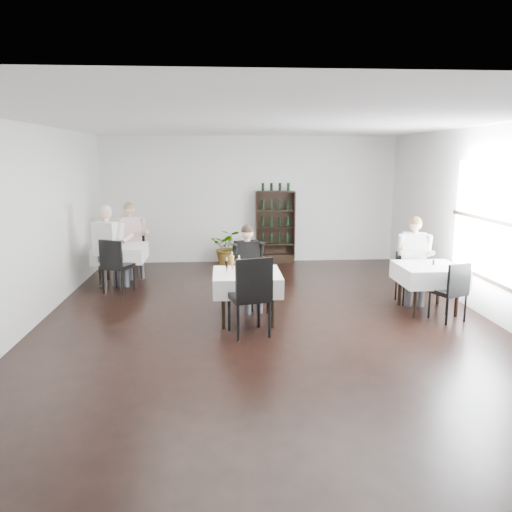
{
  "coord_description": "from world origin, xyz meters",
  "views": [
    {
      "loc": [
        -0.67,
        -7.43,
        2.51
      ],
      "look_at": [
        -0.14,
        0.2,
        0.98
      ],
      "focal_mm": 35.0,
      "sensor_mm": 36.0,
      "label": 1
    }
  ],
  "objects_px": {
    "wine_shelf": "(275,228)",
    "potted_tree": "(228,247)",
    "main_table": "(247,282)",
    "diner_main": "(249,261)"
  },
  "relations": [
    {
      "from": "wine_shelf",
      "to": "potted_tree",
      "type": "xyz_separation_m",
      "value": [
        -1.13,
        -0.18,
        -0.42
      ]
    },
    {
      "from": "wine_shelf",
      "to": "potted_tree",
      "type": "distance_m",
      "value": 1.22
    },
    {
      "from": "main_table",
      "to": "wine_shelf",
      "type": "bearing_deg",
      "value": 78.22
    },
    {
      "from": "wine_shelf",
      "to": "main_table",
      "type": "distance_m",
      "value": 4.41
    },
    {
      "from": "potted_tree",
      "to": "diner_main",
      "type": "xyz_separation_m",
      "value": [
        0.29,
        -3.55,
        0.4
      ]
    },
    {
      "from": "main_table",
      "to": "potted_tree",
      "type": "xyz_separation_m",
      "value": [
        -0.23,
        4.14,
        -0.2
      ]
    },
    {
      "from": "wine_shelf",
      "to": "potted_tree",
      "type": "relative_size",
      "value": 2.06
    },
    {
      "from": "main_table",
      "to": "potted_tree",
      "type": "relative_size",
      "value": 1.21
    },
    {
      "from": "wine_shelf",
      "to": "main_table",
      "type": "relative_size",
      "value": 1.7
    },
    {
      "from": "potted_tree",
      "to": "diner_main",
      "type": "height_order",
      "value": "diner_main"
    }
  ]
}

